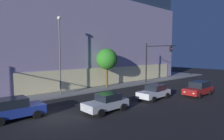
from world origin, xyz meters
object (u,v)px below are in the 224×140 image
traffic_light_far_corner (155,56)px  car_red (198,89)px  car_blue (15,108)px  sidewalk_tree (107,59)px  car_silver (106,102)px  car_white (154,92)px  modern_building (70,39)px  street_lamp_sidewalk (60,47)px

traffic_light_far_corner → car_red: traffic_light_far_corner is taller
car_red → car_blue: bearing=164.0°
traffic_light_far_corner → sidewalk_tree: 8.50m
car_silver → sidewalk_tree: bearing=50.1°
sidewalk_tree → car_white: 9.62m
sidewalk_tree → car_blue: (-14.25, -5.89, -3.42)m
modern_building → car_white: (-3.24, -24.69, -7.48)m
street_lamp_sidewalk → car_silver: street_lamp_sidewalk is taller
traffic_light_far_corner → car_blue: traffic_light_far_corner is taller
street_lamp_sidewalk → car_white: size_ratio=2.13×
sidewalk_tree → car_silver: 12.33m
modern_building → car_red: bearing=-85.2°
traffic_light_far_corner → modern_building: bearing=106.3°
modern_building → car_blue: size_ratio=8.12×
traffic_light_far_corner → car_blue: (-22.35, -3.33, -3.77)m
car_white → car_red: (5.52, -2.46, 0.05)m
modern_building → traffic_light_far_corner: modern_building is taller
car_silver → car_red: 12.82m
sidewalk_tree → street_lamp_sidewalk: bearing=-177.5°
car_blue → car_white: size_ratio=0.96×
car_silver → car_blue: bearing=154.4°
traffic_light_far_corner → sidewalk_tree: traffic_light_far_corner is taller
sidewalk_tree → car_blue: 15.80m
traffic_light_far_corner → sidewalk_tree: bearing=162.4°
car_silver → car_white: (7.09, 0.13, -0.01)m
street_lamp_sidewalk → sidewalk_tree: (7.62, 0.33, -1.63)m
car_white → car_red: car_red is taller
street_lamp_sidewalk → car_white: bearing=-50.5°
modern_building → sidewalk_tree: 16.47m
modern_building → car_red: modern_building is taller
car_blue → car_silver: car_blue is taller
sidewalk_tree → car_white: sidewalk_tree is taller
street_lamp_sidewalk → car_red: bearing=-41.3°
car_red → modern_building: bearing=94.8°
car_silver → car_red: car_red is taller
street_lamp_sidewalk → traffic_light_far_corner: bearing=-8.1°
car_blue → traffic_light_far_corner: bearing=8.5°
car_silver → car_white: car_silver is taller
car_white → street_lamp_sidewalk: bearing=129.5°
car_blue → car_red: (19.27, -5.52, -0.00)m
sidewalk_tree → modern_building: bearing=80.1°
street_lamp_sidewalk → car_red: size_ratio=2.11×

